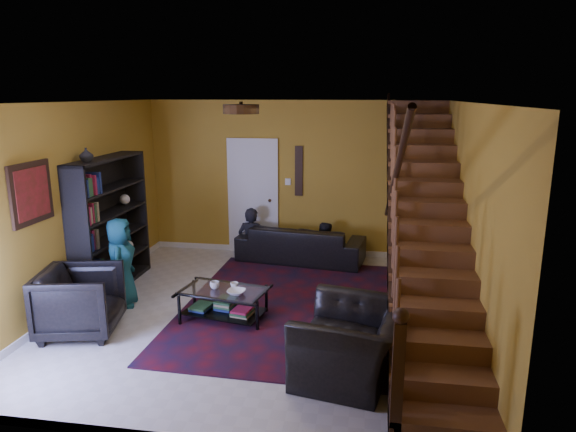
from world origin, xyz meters
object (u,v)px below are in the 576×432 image
object	(u,v)px
sofa	(301,243)
coffee_table	(224,302)
armchair_left	(80,301)
bookshelf	(111,226)
armchair_right	(350,343)

from	to	relation	value
sofa	coffee_table	distance (m)	2.66
armchair_left	coffee_table	bearing A→B (deg)	-80.04
bookshelf	coffee_table	bearing A→B (deg)	-23.62
bookshelf	sofa	xyz separation A→B (m)	(2.66, 1.70, -0.64)
bookshelf	coffee_table	size ratio (longest dim) A/B	1.69
sofa	coffee_table	xyz separation A→B (m)	(-0.67, -2.57, -0.09)
sofa	armchair_right	bearing A→B (deg)	113.03
armchair_right	coffee_table	distance (m)	2.05
armchair_left	sofa	bearing A→B (deg)	-47.79
coffee_table	armchair_left	bearing A→B (deg)	-157.67
bookshelf	armchair_right	bearing A→B (deg)	-28.89
sofa	armchair_right	world-z (taller)	armchair_right
bookshelf	armchair_right	xyz separation A→B (m)	(3.67, -2.03, -0.58)
armchair_left	armchair_right	size ratio (longest dim) A/B	0.78
sofa	bookshelf	bearing A→B (deg)	40.41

